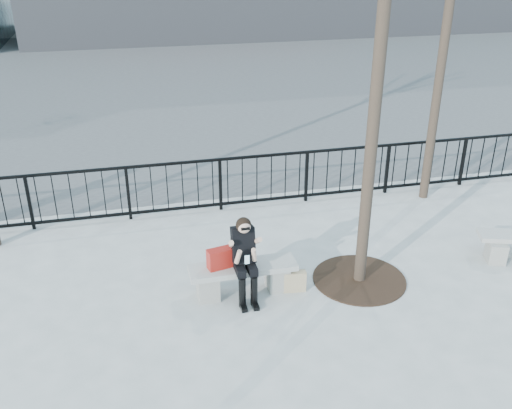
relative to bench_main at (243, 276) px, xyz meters
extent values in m
plane|color=gray|center=(0.00, 0.00, -0.30)|extent=(120.00, 120.00, 0.00)
cube|color=#474747|center=(0.00, 15.00, -0.30)|extent=(60.00, 23.00, 0.01)
cube|color=black|center=(0.00, 3.00, 0.78)|extent=(14.00, 0.05, 0.05)
cube|color=black|center=(0.00, 3.00, -0.18)|extent=(14.00, 0.05, 0.05)
cube|color=#2D2D30|center=(3.00, 21.96, 0.90)|extent=(18.00, 0.08, 2.40)
cube|color=#2D2D30|center=(20.00, 21.96, 0.90)|extent=(16.00, 0.08, 2.40)
cylinder|color=black|center=(1.90, -0.10, 3.45)|extent=(0.18, 0.18, 7.50)
cylinder|color=black|center=(4.50, 2.60, 3.20)|extent=(0.18, 0.18, 7.00)
cylinder|color=black|center=(1.90, -0.10, -0.29)|extent=(1.50, 1.50, 0.02)
cube|color=slate|center=(-0.55, 0.00, -0.10)|extent=(0.32, 0.38, 0.40)
cube|color=slate|center=(0.55, 0.00, -0.10)|extent=(0.32, 0.38, 0.40)
cube|color=gray|center=(0.00, 0.00, 0.14)|extent=(1.65, 0.46, 0.09)
cube|color=slate|center=(4.38, -0.09, -0.12)|extent=(0.29, 0.34, 0.36)
cube|color=#9E1B13|center=(-0.35, 0.02, 0.34)|extent=(0.41, 0.25, 0.31)
cube|color=tan|center=(0.79, -0.14, -0.13)|extent=(0.37, 0.17, 0.34)
camera|label=1|loc=(-1.56, -7.29, 4.75)|focal=40.00mm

